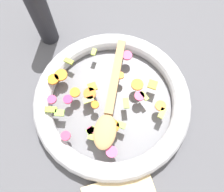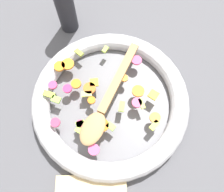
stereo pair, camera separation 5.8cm
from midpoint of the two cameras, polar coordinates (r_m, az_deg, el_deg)
ground_plane at (r=0.63m, az=2.63°, el=-2.05°), size 4.00×4.00×0.00m
skillet at (r=0.61m, az=2.72°, el=-1.33°), size 0.43×0.43×0.05m
chopped_vegetables at (r=0.58m, az=-0.47°, el=-0.27°), size 0.32×0.31×0.01m
wooden_spoon at (r=0.56m, az=1.94°, el=-1.87°), size 0.30×0.17×0.01m
pepper_mill at (r=0.69m, az=-9.66°, el=23.24°), size 0.06×0.06×0.25m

